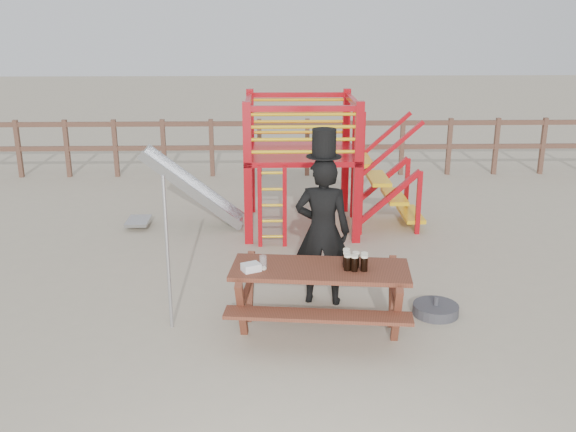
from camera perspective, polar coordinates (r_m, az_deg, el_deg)
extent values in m
plane|color=tan|center=(7.04, 0.78, -10.13)|extent=(60.00, 60.00, 0.00)
cube|color=brown|center=(13.41, -0.42, 8.23)|extent=(15.00, 0.06, 0.10)
cube|color=brown|center=(13.50, -0.41, 6.12)|extent=(15.00, 0.06, 0.10)
cube|color=brown|center=(14.48, -22.84, 5.52)|extent=(0.09, 0.09, 1.20)
cube|color=brown|center=(14.15, -19.05, 5.68)|extent=(0.09, 0.09, 1.20)
cube|color=brown|center=(13.88, -15.09, 5.83)|extent=(0.09, 0.09, 1.20)
cube|color=brown|center=(13.69, -10.99, 5.95)|extent=(0.09, 0.09, 1.20)
cube|color=brown|center=(13.56, -6.80, 6.04)|extent=(0.09, 0.09, 1.20)
cube|color=brown|center=(13.50, -2.55, 6.10)|extent=(0.09, 0.09, 1.20)
cube|color=brown|center=(13.52, 1.72, 6.12)|extent=(0.09, 0.09, 1.20)
cube|color=brown|center=(13.62, 5.95, 6.12)|extent=(0.09, 0.09, 1.20)
cube|color=brown|center=(13.78, 10.10, 6.08)|extent=(0.09, 0.09, 1.20)
cube|color=brown|center=(14.02, 14.13, 6.01)|extent=(0.09, 0.09, 1.20)
cube|color=brown|center=(14.32, 18.00, 5.91)|extent=(0.09, 0.09, 1.20)
cube|color=brown|center=(14.68, 21.70, 5.80)|extent=(0.09, 0.09, 1.20)
cube|color=#B60C15|center=(9.31, -3.59, 3.69)|extent=(0.12, 0.12, 2.10)
cube|color=#B60C15|center=(9.39, 6.23, 3.74)|extent=(0.12, 0.12, 2.10)
cube|color=#B60C15|center=(10.87, -3.32, 5.71)|extent=(0.12, 0.12, 2.10)
cube|color=#B60C15|center=(10.94, 5.13, 5.74)|extent=(0.12, 0.12, 2.10)
cube|color=#B60C15|center=(10.06, 1.12, 5.65)|extent=(1.72, 1.72, 0.08)
cube|color=#B60C15|center=(9.14, 1.39, 9.53)|extent=(1.60, 0.08, 0.08)
cube|color=#B60C15|center=(10.72, 0.95, 10.72)|extent=(1.60, 0.08, 0.08)
cube|color=#B60C15|center=(9.92, -3.54, 10.14)|extent=(0.08, 1.60, 0.08)
cube|color=#B60C15|center=(10.00, 5.81, 10.14)|extent=(0.08, 1.60, 0.08)
cylinder|color=yellow|center=(9.24, 1.36, 5.72)|extent=(1.50, 0.05, 0.05)
cylinder|color=yellow|center=(10.81, 0.93, 7.45)|extent=(1.50, 0.05, 0.05)
cylinder|color=yellow|center=(9.21, 1.37, 6.82)|extent=(1.50, 0.05, 0.05)
cylinder|color=yellow|center=(10.78, 0.94, 8.39)|extent=(1.50, 0.05, 0.05)
cylinder|color=yellow|center=(9.18, 1.37, 7.92)|extent=(1.50, 0.05, 0.05)
cylinder|color=yellow|center=(10.75, 0.94, 9.34)|extent=(1.50, 0.05, 0.05)
cylinder|color=yellow|center=(9.15, 1.38, 9.03)|extent=(1.50, 0.05, 0.05)
cylinder|color=yellow|center=(10.73, 0.95, 10.29)|extent=(1.50, 0.05, 0.05)
cube|color=#B60C15|center=(9.28, -2.52, 0.78)|extent=(0.06, 0.06, 1.20)
cube|color=#B60C15|center=(9.28, -0.30, 0.80)|extent=(0.06, 0.06, 1.20)
cylinder|color=yellow|center=(9.42, -1.39, -1.83)|extent=(0.36, 0.04, 0.04)
cylinder|color=yellow|center=(9.34, -1.40, -0.44)|extent=(0.36, 0.04, 0.04)
cylinder|color=yellow|center=(9.27, -1.41, 0.97)|extent=(0.36, 0.04, 0.04)
cylinder|color=yellow|center=(9.20, -1.42, 2.40)|extent=(0.36, 0.04, 0.04)
cylinder|color=yellow|center=(9.14, -1.43, 3.85)|extent=(0.36, 0.04, 0.04)
cube|color=yellow|center=(10.17, 6.49, 4.98)|extent=(0.30, 0.90, 0.06)
cube|color=yellow|center=(10.29, 7.98, 3.34)|extent=(0.30, 0.90, 0.06)
cube|color=yellow|center=(10.41, 9.43, 1.74)|extent=(0.30, 0.90, 0.06)
cube|color=yellow|center=(10.55, 10.84, 0.17)|extent=(0.30, 0.90, 0.06)
cube|color=#B60C15|center=(9.92, 9.03, 1.69)|extent=(0.95, 0.08, 0.86)
cube|color=#B60C15|center=(10.78, 8.19, 3.00)|extent=(0.95, 0.08, 0.86)
cube|color=#ADB0B4|center=(10.26, -8.43, 2.36)|extent=(1.53, 0.55, 1.21)
cube|color=#ADB0B4|center=(9.99, -8.62, 2.18)|extent=(1.58, 0.04, 1.28)
cube|color=#ADB0B4|center=(10.51, -8.28, 2.96)|extent=(1.58, 0.04, 1.28)
cube|color=#ADB0B4|center=(10.55, -13.16, -0.44)|extent=(0.35, 0.55, 0.05)
cube|color=brown|center=(6.77, 2.87, -4.79)|extent=(1.93, 0.90, 0.05)
cube|color=brown|center=(6.42, 2.66, -8.84)|extent=(1.89, 0.47, 0.04)
cube|color=brown|center=(7.35, 2.98, -5.29)|extent=(1.89, 0.47, 0.04)
cube|color=brown|center=(6.99, -3.75, -7.34)|extent=(0.20, 1.12, 0.67)
cube|color=brown|center=(6.94, 9.44, -7.72)|extent=(0.20, 1.12, 0.67)
imported|color=black|center=(7.39, 3.09, -1.39)|extent=(0.70, 0.52, 1.75)
cube|color=#0C891C|center=(7.46, 3.22, 0.49)|extent=(0.07, 0.03, 0.41)
cylinder|color=black|center=(7.16, 3.21, 5.31)|extent=(0.40, 0.40, 0.01)
cylinder|color=black|center=(7.12, 3.23, 6.56)|extent=(0.27, 0.27, 0.30)
cube|color=white|center=(7.24, 3.34, 7.58)|extent=(0.14, 0.03, 0.04)
cylinder|color=#B2B2B7|center=(6.89, -10.66, -3.33)|extent=(0.04, 0.04, 1.71)
cylinder|color=#3C3C42|center=(7.55, 12.99, -8.11)|extent=(0.52, 0.52, 0.12)
cylinder|color=#3C3C42|center=(7.51, 13.04, -7.35)|extent=(0.06, 0.06, 0.10)
cube|color=white|center=(6.67, -3.31, -4.57)|extent=(0.22, 0.20, 0.08)
cylinder|color=black|center=(6.69, 5.31, -4.22)|extent=(0.07, 0.07, 0.15)
cylinder|color=#FEF1CF|center=(6.66, 5.33, -3.53)|extent=(0.08, 0.08, 0.02)
cylinder|color=black|center=(6.68, 5.93, -4.28)|extent=(0.07, 0.07, 0.15)
cylinder|color=#FEF1CF|center=(6.65, 5.95, -3.59)|extent=(0.08, 0.08, 0.02)
cylinder|color=black|center=(6.69, 6.79, -4.27)|extent=(0.07, 0.07, 0.15)
cylinder|color=#FEF1CF|center=(6.66, 6.81, -3.58)|extent=(0.08, 0.08, 0.02)
cylinder|color=black|center=(6.77, 5.23, -3.95)|extent=(0.07, 0.07, 0.15)
cylinder|color=#FEF1CF|center=(6.74, 5.25, -3.27)|extent=(0.08, 0.08, 0.02)
cylinder|color=black|center=(6.77, 6.04, -3.97)|extent=(0.07, 0.07, 0.15)
cylinder|color=#FEF1CF|center=(6.74, 6.06, -3.29)|extent=(0.08, 0.08, 0.02)
cylinder|color=black|center=(6.77, 6.80, -4.02)|extent=(0.07, 0.07, 0.15)
cylinder|color=#FEF1CF|center=(6.73, 6.82, -3.34)|extent=(0.08, 0.08, 0.02)
cylinder|color=black|center=(6.85, 5.21, -3.68)|extent=(0.07, 0.07, 0.15)
cylinder|color=#FEF1CF|center=(6.82, 5.23, -3.01)|extent=(0.08, 0.08, 0.02)
cylinder|color=silver|center=(6.69, -2.23, -4.15)|extent=(0.07, 0.07, 0.15)
cylinder|color=#FEF1CF|center=(6.72, -2.22, -4.67)|extent=(0.07, 0.07, 0.02)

